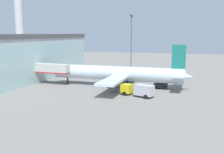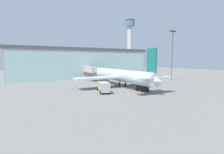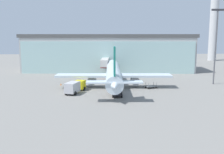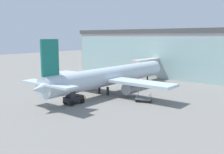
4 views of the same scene
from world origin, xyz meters
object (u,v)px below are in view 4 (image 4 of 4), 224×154
object	(u,v)px
airplane	(110,76)
catering_truck	(54,85)
jet_bridge	(151,64)
baggage_cart	(144,99)
safety_cone_nose	(85,97)
safety_cone_wingtip	(71,83)
pushback_tug	(73,98)

from	to	relation	value
airplane	catering_truck	world-z (taller)	airplane
jet_bridge	catering_truck	distance (m)	28.02
jet_bridge	baggage_cart	xyz separation A→B (m)	(10.98, -22.55, -3.61)
airplane	catering_truck	size ratio (longest dim) A/B	4.87
jet_bridge	safety_cone_nose	bearing A→B (deg)	-172.92
airplane	safety_cone_nose	bearing A→B (deg)	177.88
baggage_cart	safety_cone_nose	size ratio (longest dim) A/B	5.76
baggage_cart	safety_cone_wingtip	distance (m)	23.36
jet_bridge	safety_cone_wingtip	world-z (taller)	jet_bridge
jet_bridge	safety_cone_nose	xyz separation A→B (m)	(1.33, -26.99, -3.84)
jet_bridge	baggage_cart	size ratio (longest dim) A/B	4.62
pushback_tug	safety_cone_wingtip	xyz separation A→B (m)	(-14.06, 13.09, -0.70)
jet_bridge	pushback_tug	xyz separation A→B (m)	(2.18, -30.85, -3.14)
safety_cone_wingtip	safety_cone_nose	bearing A→B (deg)	-34.93
airplane	pushback_tug	xyz separation A→B (m)	(0.40, -10.65, -2.37)
jet_bridge	catering_truck	bearing A→B (deg)	169.16
jet_bridge	airplane	xyz separation A→B (m)	(1.78, -20.20, -0.77)
baggage_cart	pushback_tug	world-z (taller)	pushback_tug
jet_bridge	safety_cone_wingtip	size ratio (longest dim) A/B	26.62
safety_cone_wingtip	pushback_tug	bearing A→B (deg)	-42.95
baggage_cart	airplane	bearing A→B (deg)	146.74
airplane	safety_cone_wingtip	distance (m)	14.22
airplane	pushback_tug	distance (m)	10.92
safety_cone_nose	safety_cone_wingtip	size ratio (longest dim) A/B	1.00
catering_truck	baggage_cart	bearing A→B (deg)	-57.85
airplane	safety_cone_nose	distance (m)	7.46
baggage_cart	safety_cone_wingtip	size ratio (longest dim) A/B	5.76
safety_cone_nose	safety_cone_wingtip	xyz separation A→B (m)	(-13.22, 9.23, 0.00)
baggage_cart	safety_cone_nose	world-z (taller)	baggage_cart
safety_cone_nose	safety_cone_wingtip	bearing A→B (deg)	145.07
catering_truck	safety_cone_nose	xyz separation A→B (m)	(8.60, -0.06, -1.19)
jet_bridge	airplane	distance (m)	20.29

